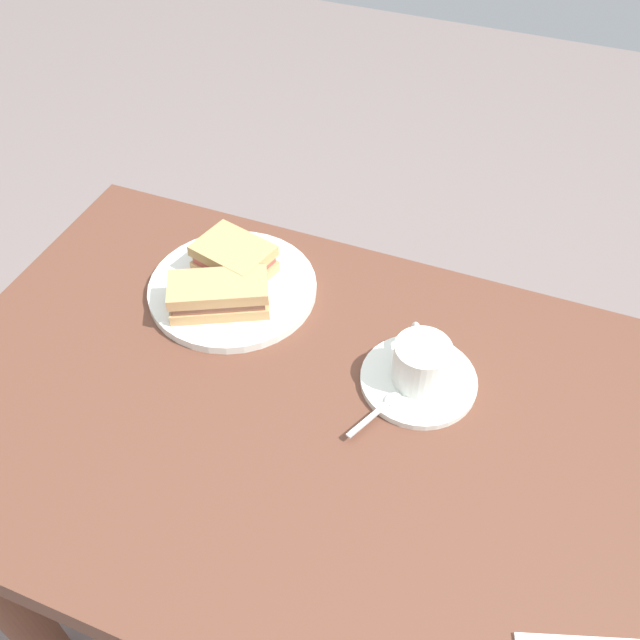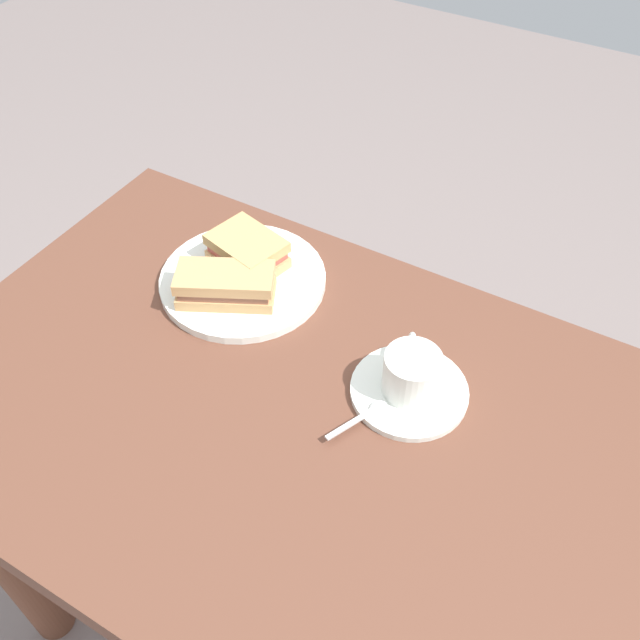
# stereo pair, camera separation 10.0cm
# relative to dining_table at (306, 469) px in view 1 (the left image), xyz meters

# --- Properties ---
(ground_plane) EXTENTS (6.00, 6.00, 0.00)m
(ground_plane) POSITION_rel_dining_table_xyz_m (0.00, 0.00, -0.61)
(ground_plane) COLOR slate
(dining_table) EXTENTS (1.05, 0.68, 0.75)m
(dining_table) POSITION_rel_dining_table_xyz_m (0.00, 0.00, 0.00)
(dining_table) COLOR brown
(dining_table) RESTS_ON ground_plane
(sandwich_plate) EXTENTS (0.26, 0.26, 0.01)m
(sandwich_plate) POSITION_rel_dining_table_xyz_m (-0.19, 0.17, 0.15)
(sandwich_plate) COLOR white
(sandwich_plate) RESTS_ON dining_table
(sandwich_front) EXTENTS (0.13, 0.11, 0.05)m
(sandwich_front) POSITION_rel_dining_table_xyz_m (-0.20, 0.20, 0.19)
(sandwich_front) COLOR tan
(sandwich_front) RESTS_ON sandwich_plate
(sandwich_back) EXTENTS (0.16, 0.13, 0.05)m
(sandwich_back) POSITION_rel_dining_table_xyz_m (-0.19, 0.12, 0.19)
(sandwich_back) COLOR tan
(sandwich_back) RESTS_ON sandwich_plate
(coffee_saucer) EXTENTS (0.16, 0.16, 0.01)m
(coffee_saucer) POSITION_rel_dining_table_xyz_m (0.13, 0.10, 0.15)
(coffee_saucer) COLOR white
(coffee_saucer) RESTS_ON dining_table
(coffee_cup) EXTENTS (0.08, 0.10, 0.06)m
(coffee_cup) POSITION_rel_dining_table_xyz_m (0.13, 0.10, 0.19)
(coffee_cup) COLOR white
(coffee_cup) RESTS_ON coffee_saucer
(spoon) EXTENTS (0.05, 0.09, 0.01)m
(spoon) POSITION_rel_dining_table_xyz_m (0.10, 0.03, 0.16)
(spoon) COLOR silver
(spoon) RESTS_ON coffee_saucer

